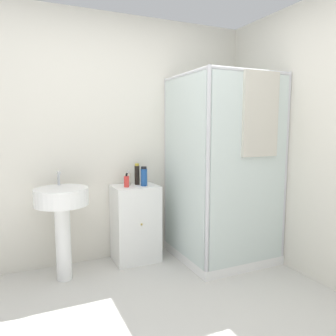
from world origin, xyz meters
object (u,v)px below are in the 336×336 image
Objects in this scene: shampoo_bottle_tall_black at (137,174)px; shampoo_bottle_blue at (144,177)px; soap_dispenser at (127,181)px; lotion_bottle_white at (128,179)px; sink at (62,210)px.

shampoo_bottle_blue is (0.04, -0.11, -0.01)m from shampoo_bottle_tall_black.
shampoo_bottle_tall_black is at bearing 108.77° from shampoo_bottle_blue.
soap_dispenser is 0.12m from lotion_bottle_white.
shampoo_bottle_tall_black is at bearing -9.91° from lotion_bottle_white.
shampoo_bottle_tall_black is 1.11× the size of shampoo_bottle_blue.
shampoo_bottle_blue is (0.81, 0.09, 0.23)m from sink.
sink is 0.85m from shampoo_bottle_blue.
lotion_bottle_white is at bearing 65.33° from soap_dispenser.
lotion_bottle_white reaches higher than soap_dispenser.
sink is at bearing -165.57° from shampoo_bottle_tall_black.
shampoo_bottle_blue reaches higher than sink.
shampoo_bottle_tall_black reaches higher than soap_dispenser.
shampoo_bottle_tall_black reaches higher than sink.
sink is 6.86× the size of soap_dispenser.
lotion_bottle_white is (0.68, 0.22, 0.20)m from sink.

